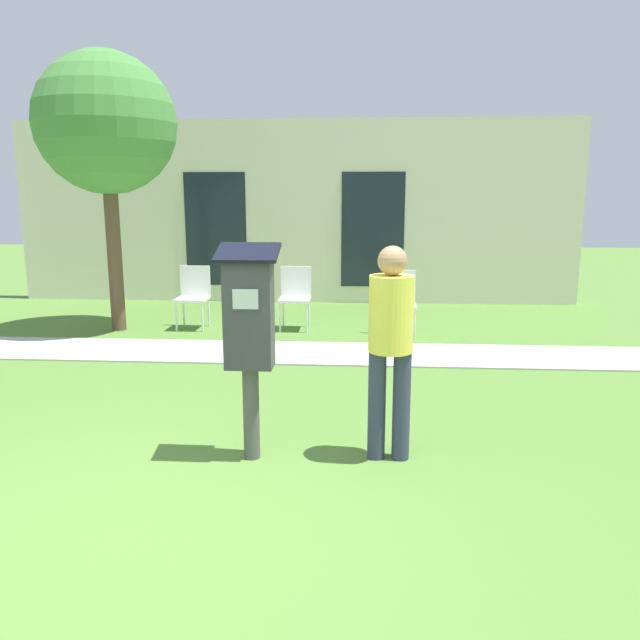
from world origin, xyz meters
TOP-DOWN VIEW (x-y plane):
  - ground_plane at (0.00, 0.00)m, footprint 40.00×40.00m
  - sidewalk at (0.00, 4.17)m, footprint 12.00×1.10m
  - building_facade at (0.00, 7.98)m, footprint 10.00×0.26m
  - parking_meter at (0.43, 1.09)m, footprint 0.44×0.31m
  - person_standing at (1.45, 1.16)m, footprint 0.32×0.32m
  - outdoor_chair_left at (-1.22, 5.59)m, footprint 0.44×0.44m
  - outdoor_chair_middle at (0.27, 5.64)m, footprint 0.44×0.44m
  - outdoor_chair_right at (1.75, 5.26)m, footprint 0.44×0.44m
  - tree at (-2.27, 5.36)m, footprint 1.90×1.90m

SIDE VIEW (x-z plane):
  - ground_plane at x=0.00m, z-range 0.00..0.00m
  - sidewalk at x=0.00m, z-range 0.00..0.02m
  - outdoor_chair_left at x=-1.22m, z-range 0.08..0.98m
  - outdoor_chair_middle at x=0.27m, z-range 0.08..0.98m
  - outdoor_chair_right at x=1.75m, z-range 0.08..0.98m
  - person_standing at x=1.45m, z-range 0.14..1.72m
  - parking_meter at x=0.43m, z-range 0.22..1.81m
  - building_facade at x=0.00m, z-range 0.00..3.20m
  - tree at x=-2.27m, z-range 0.94..4.75m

